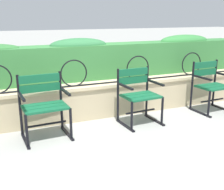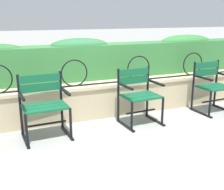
# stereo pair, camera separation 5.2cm
# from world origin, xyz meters

# --- Properties ---
(ground_plane) EXTENTS (60.00, 60.00, 0.00)m
(ground_plane) POSITION_xyz_m (0.00, 0.00, 0.00)
(ground_plane) COLOR #9E9E99
(stone_wall) EXTENTS (6.53, 0.41, 0.55)m
(stone_wall) POSITION_xyz_m (0.00, 0.82, 0.28)
(stone_wall) COLOR #C6B289
(stone_wall) RESTS_ON ground
(iron_arch_fence) EXTENTS (6.00, 0.02, 0.42)m
(iron_arch_fence) POSITION_xyz_m (-0.29, 0.74, 0.73)
(iron_arch_fence) COLOR black
(iron_arch_fence) RESTS_ON stone_wall
(hedge_row) EXTENTS (6.40, 0.48, 0.70)m
(hedge_row) POSITION_xyz_m (0.04, 1.23, 0.88)
(hedge_row) COLOR #387A3D
(hedge_row) RESTS_ON stone_wall
(park_chair_centre_left) EXTENTS (0.64, 0.55, 0.86)m
(park_chair_centre_left) POSITION_xyz_m (-0.90, 0.33, 0.46)
(park_chair_centre_left) COLOR #145B38
(park_chair_centre_left) RESTS_ON ground
(park_chair_centre_right) EXTENTS (0.60, 0.55, 0.84)m
(park_chair_centre_right) POSITION_xyz_m (0.53, 0.29, 0.46)
(park_chair_centre_right) COLOR #145B38
(park_chair_centre_right) RESTS_ON ground
(park_chair_rightmost) EXTENTS (0.59, 0.54, 0.86)m
(park_chair_rightmost) POSITION_xyz_m (1.95, 0.32, 0.46)
(park_chair_rightmost) COLOR #145B38
(park_chair_rightmost) RESTS_ON ground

